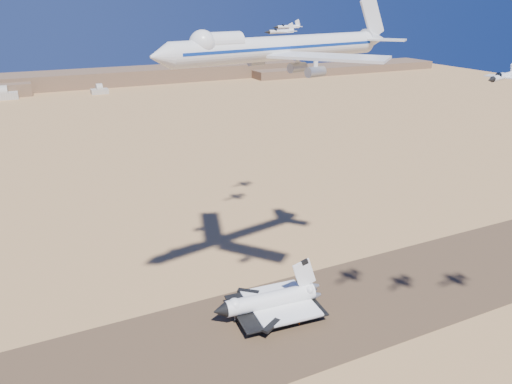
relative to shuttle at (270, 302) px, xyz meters
name	(u,v)px	position (x,y,z in m)	size (l,w,h in m)	color
ground	(229,340)	(-17.95, -6.73, -5.10)	(1200.00, 1200.00, 0.00)	tan
runway	(229,340)	(-17.95, -6.73, -5.07)	(600.00, 50.00, 0.06)	brown
ridgeline	(113,80)	(47.36, 520.57, 2.53)	(960.00, 90.00, 18.00)	brown
shuttle	(270,302)	(0.00, 0.00, 0.00)	(38.61, 25.59, 18.98)	white
carrier_747	(275,48)	(0.20, -0.88, 83.09)	(83.49, 63.36, 20.73)	silver
crew_a	(299,323)	(5.99, -9.79, -4.18)	(0.63, 0.41, 1.73)	#BB3D0B
crew_b	(294,319)	(5.65, -7.01, -4.18)	(0.84, 0.48, 1.73)	#BB3D0B
crew_c	(300,314)	(8.67, -5.53, -4.20)	(0.99, 0.51, 1.69)	#BB3D0B
chase_jet_a	(503,76)	(32.21, -49.87, 79.62)	(14.84, 8.71, 3.79)	silver
chase_jet_e	(280,31)	(25.84, 43.13, 84.74)	(14.78, 8.52, 3.75)	silver
chase_jet_f	(288,27)	(37.97, 59.29, 85.44)	(14.05, 7.83, 3.52)	silver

